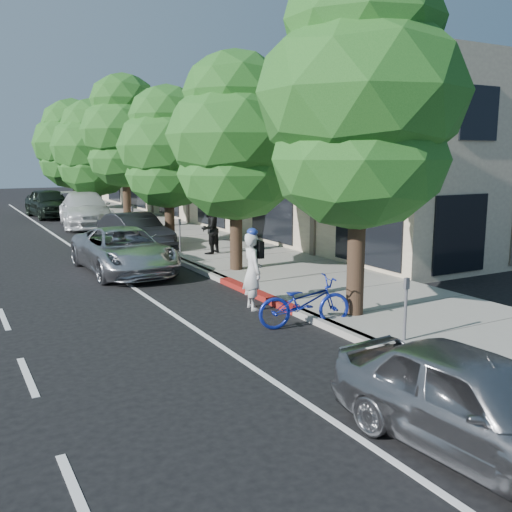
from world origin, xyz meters
TOP-DOWN VIEW (x-y plane):
  - ground at (0.00, 0.00)m, footprint 120.00×120.00m
  - sidewalk at (2.30, 8.00)m, footprint 4.60×56.00m
  - curb at (0.00, 8.00)m, footprint 0.30×56.00m
  - curb_red_segment at (0.00, 1.00)m, footprint 0.32×4.00m
  - storefront_building at (9.60, 18.00)m, footprint 10.00×36.00m
  - street_tree_0 at (0.90, -2.00)m, footprint 4.65×4.65m
  - street_tree_1 at (0.90, 4.00)m, footprint 4.33×4.33m
  - street_tree_2 at (0.90, 10.00)m, footprint 4.07×4.07m
  - street_tree_3 at (0.90, 16.00)m, footprint 4.27×4.27m
  - street_tree_4 at (0.90, 22.00)m, footprint 5.12×5.12m
  - street_tree_5 at (0.90, 28.00)m, footprint 5.41×5.41m
  - cyclist at (-0.70, -0.02)m, footprint 0.55×0.75m
  - bicycle at (-0.40, -1.88)m, footprint 2.24×1.17m
  - silver_suv at (-2.20, 5.97)m, footprint 2.49×5.27m
  - dark_sedan at (-0.50, 10.20)m, footprint 2.10×4.62m
  - white_pickup at (-0.50, 19.09)m, footprint 3.31×6.46m
  - dark_suv_far at (-1.43, 24.72)m, footprint 2.51×5.36m
  - near_car_a at (-1.62, -7.53)m, footprint 1.93×4.15m
  - pedestrian at (1.36, 7.11)m, footprint 1.15×1.10m

SIDE VIEW (x-z plane):
  - ground at x=0.00m, z-range 0.00..0.00m
  - sidewalk at x=2.30m, z-range 0.00..0.15m
  - curb at x=0.00m, z-range 0.00..0.15m
  - curb_red_segment at x=0.00m, z-range 0.00..0.15m
  - bicycle at x=-0.40m, z-range 0.00..1.12m
  - near_car_a at x=-1.62m, z-range 0.00..1.38m
  - silver_suv at x=-2.20m, z-range 0.00..1.45m
  - dark_sedan at x=-0.50m, z-range 0.00..1.47m
  - dark_suv_far at x=-1.43m, z-range 0.00..1.78m
  - white_pickup at x=-0.50m, z-range 0.00..1.80m
  - cyclist at x=-0.70m, z-range 0.00..1.91m
  - pedestrian at x=1.36m, z-range 0.15..2.02m
  - storefront_building at x=9.60m, z-range 0.00..7.00m
  - street_tree_2 at x=0.90m, z-range 0.75..7.31m
  - street_tree_4 at x=0.90m, z-range 0.65..7.71m
  - street_tree_1 at x=0.90m, z-range 0.80..7.75m
  - street_tree_5 at x=0.90m, z-range 0.71..8.24m
  - street_tree_3 at x=0.90m, z-range 1.00..8.71m
  - street_tree_0 at x=0.90m, z-range 0.97..8.89m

